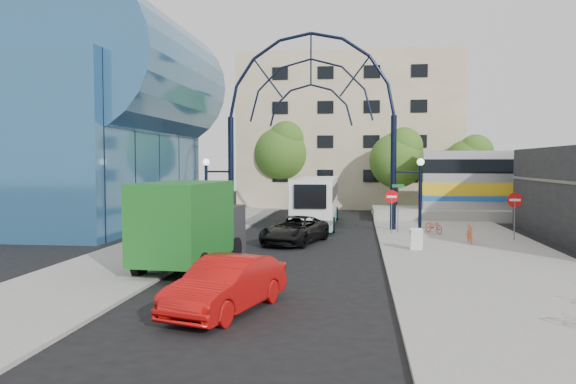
# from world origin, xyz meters

# --- Properties ---
(ground) EXTENTS (120.00, 120.00, 0.00)m
(ground) POSITION_xyz_m (0.00, 0.00, 0.00)
(ground) COLOR black
(ground) RESTS_ON ground
(sidewalk_east) EXTENTS (8.00, 56.00, 0.12)m
(sidewalk_east) POSITION_xyz_m (8.00, 4.00, 0.06)
(sidewalk_east) COLOR gray
(sidewalk_east) RESTS_ON ground
(plaza_west) EXTENTS (5.00, 50.00, 0.12)m
(plaza_west) POSITION_xyz_m (-6.50, 6.00, 0.06)
(plaza_west) COLOR gray
(plaza_west) RESTS_ON ground
(gateway_arch) EXTENTS (13.64, 0.44, 12.10)m
(gateway_arch) POSITION_xyz_m (0.00, 14.00, 8.56)
(gateway_arch) COLOR black
(gateway_arch) RESTS_ON ground
(stop_sign) EXTENTS (0.80, 0.07, 2.50)m
(stop_sign) POSITION_xyz_m (4.80, 12.00, 1.99)
(stop_sign) COLOR slate
(stop_sign) RESTS_ON sidewalk_east
(do_not_enter_sign) EXTENTS (0.76, 0.07, 2.48)m
(do_not_enter_sign) POSITION_xyz_m (11.00, 10.00, 1.98)
(do_not_enter_sign) COLOR slate
(do_not_enter_sign) RESTS_ON sidewalk_east
(street_name_sign) EXTENTS (0.70, 0.70, 2.80)m
(street_name_sign) POSITION_xyz_m (5.20, 12.60, 2.13)
(street_name_sign) COLOR slate
(street_name_sign) RESTS_ON sidewalk_east
(sandwich_board) EXTENTS (0.55, 0.61, 0.99)m
(sandwich_board) POSITION_xyz_m (5.60, 5.98, 0.74)
(sandwich_board) COLOR white
(sandwich_board) RESTS_ON sidewalk_east
(transit_hall) EXTENTS (16.50, 18.00, 14.50)m
(transit_hall) POSITION_xyz_m (-15.30, 15.00, 6.70)
(transit_hall) COLOR #2C5C87
(transit_hall) RESTS_ON ground
(apartment_block) EXTENTS (20.00, 12.10, 14.00)m
(apartment_block) POSITION_xyz_m (2.00, 34.97, 7.00)
(apartment_block) COLOR tan
(apartment_block) RESTS_ON ground
(tree_north_a) EXTENTS (4.48, 4.48, 7.00)m
(tree_north_a) POSITION_xyz_m (6.12, 25.93, 4.61)
(tree_north_a) COLOR #382314
(tree_north_a) RESTS_ON ground
(tree_north_b) EXTENTS (5.12, 5.12, 8.00)m
(tree_north_b) POSITION_xyz_m (-3.88, 29.93, 5.27)
(tree_north_b) COLOR #382314
(tree_north_b) RESTS_ON ground
(tree_north_c) EXTENTS (4.16, 4.16, 6.50)m
(tree_north_c) POSITION_xyz_m (12.12, 27.93, 4.28)
(tree_north_c) COLOR #382314
(tree_north_c) RESTS_ON ground
(city_bus) EXTENTS (2.82, 11.45, 3.13)m
(city_bus) POSITION_xyz_m (0.14, 16.97, 1.64)
(city_bus) COLOR white
(city_bus) RESTS_ON ground
(green_truck) EXTENTS (3.03, 6.95, 3.42)m
(green_truck) POSITION_xyz_m (-3.56, 0.99, 1.71)
(green_truck) COLOR black
(green_truck) RESTS_ON ground
(black_suv) EXTENTS (3.57, 5.46, 1.40)m
(black_suv) POSITION_xyz_m (-0.33, 8.19, 0.70)
(black_suv) COLOR black
(black_suv) RESTS_ON ground
(red_sedan) EXTENTS (2.87, 4.90, 1.53)m
(red_sedan) POSITION_xyz_m (-0.69, -5.22, 0.76)
(red_sedan) COLOR #B20C0A
(red_sedan) RESTS_ON ground
(bike_near_a) EXTENTS (1.24, 1.71, 0.86)m
(bike_near_a) POSITION_xyz_m (7.21, 12.36, 0.55)
(bike_near_a) COLOR #D2432A
(bike_near_a) RESTS_ON sidewalk_east
(bike_near_b) EXTENTS (0.51, 1.62, 0.97)m
(bike_near_b) POSITION_xyz_m (8.50, 8.63, 0.60)
(bike_near_b) COLOR orange
(bike_near_b) RESTS_ON sidewalk_east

